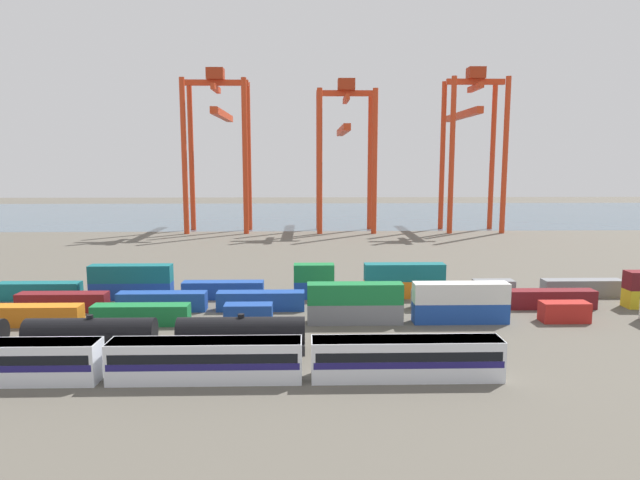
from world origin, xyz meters
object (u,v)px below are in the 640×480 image
(shipping_container_24, at_px, (404,289))
(gantry_crane_central, at_px, (345,141))
(shipping_container_1, at_px, (141,315))
(shipping_container_13, at_px, (359,300))
(gantry_crane_west, at_px, (218,134))
(shipping_container_27, at_px, (582,288))
(passenger_train, at_px, (206,358))
(freight_tank_row, at_px, (91,336))
(gantry_crane_east, at_px, (471,133))

(shipping_container_24, distance_m, gantry_crane_central, 87.21)
(shipping_container_1, height_order, shipping_container_13, same)
(gantry_crane_central, bearing_deg, gantry_crane_west, -179.41)
(shipping_container_24, distance_m, shipping_container_27, 27.34)
(passenger_train, bearing_deg, shipping_container_13, 56.15)
(freight_tank_row, distance_m, shipping_container_24, 44.88)
(passenger_train, distance_m, freight_tank_row, 15.46)
(freight_tank_row, height_order, shipping_container_24, freight_tank_row)
(shipping_container_1, distance_m, shipping_container_13, 28.91)
(shipping_container_1, height_order, shipping_container_24, same)
(shipping_container_13, relative_size, gantry_crane_east, 0.13)
(shipping_container_1, xyz_separation_m, gantry_crane_west, (-4.69, 96.47, 27.13))
(gantry_crane_west, xyz_separation_m, gantry_crane_central, (37.15, 0.38, -2.07))
(shipping_container_13, distance_m, shipping_container_24, 10.10)
(passenger_train, bearing_deg, shipping_container_27, 31.50)
(freight_tank_row, distance_m, shipping_container_1, 11.01)
(freight_tank_row, height_order, shipping_container_1, freight_tank_row)
(gantry_crane_central, bearing_deg, shipping_container_24, -87.78)
(passenger_train, relative_size, shipping_container_1, 4.62)
(gantry_crane_central, relative_size, gantry_crane_east, 0.93)
(passenger_train, relative_size, freight_tank_row, 1.22)
(gantry_crane_west, height_order, gantry_crane_east, gantry_crane_east)
(passenger_train, xyz_separation_m, shipping_container_1, (-11.40, 18.26, -0.84))
(passenger_train, xyz_separation_m, shipping_container_24, (24.29, 31.64, -0.84))
(shipping_container_1, bearing_deg, shipping_container_27, 11.99)
(passenger_train, relative_size, shipping_container_27, 4.62)
(freight_tank_row, distance_m, gantry_crane_west, 110.48)
(freight_tank_row, xyz_separation_m, shipping_container_24, (37.82, 24.16, -0.73))
(shipping_container_24, relative_size, gantry_crane_central, 0.28)
(gantry_crane_west, bearing_deg, shipping_container_27, -50.82)
(gantry_crane_central, xyz_separation_m, gantry_crane_east, (37.15, -0.12, 2.36))
(shipping_container_24, bearing_deg, shipping_container_13, -138.49)
(shipping_container_1, bearing_deg, shipping_container_13, 13.38)
(passenger_train, distance_m, gantry_crane_central, 119.50)
(freight_tank_row, distance_m, gantry_crane_central, 115.64)
(passenger_train, distance_m, gantry_crane_west, 118.80)
(gantry_crane_central, bearing_deg, passenger_train, -100.37)
(gantry_crane_east, bearing_deg, gantry_crane_central, 179.81)
(shipping_container_1, relative_size, shipping_container_24, 1.00)
(passenger_train, relative_size, shipping_container_24, 4.62)
(shipping_container_13, bearing_deg, freight_tank_row, -150.00)
(shipping_container_27, xyz_separation_m, gantry_crane_central, (-30.57, 83.47, 25.06))
(shipping_container_13, bearing_deg, shipping_container_24, 41.51)
(shipping_container_1, bearing_deg, shipping_container_24, 20.56)
(shipping_container_24, height_order, gantry_crane_east, gantry_crane_east)
(gantry_crane_west, bearing_deg, shipping_container_1, -87.22)
(gantry_crane_central, bearing_deg, shipping_container_27, -69.89)
(shipping_container_13, distance_m, gantry_crane_east, 102.86)
(shipping_container_27, relative_size, gantry_crane_east, 0.26)
(gantry_crane_west, relative_size, gantry_crane_east, 0.99)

